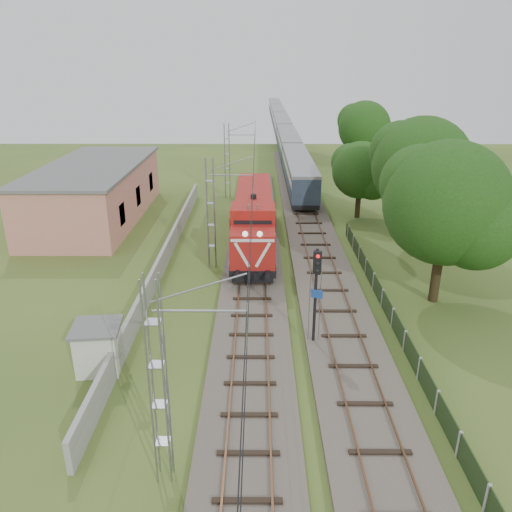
{
  "coord_description": "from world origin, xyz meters",
  "views": [
    {
      "loc": [
        0.35,
        -22.01,
        14.18
      ],
      "look_at": [
        0.23,
        8.46,
        2.2
      ],
      "focal_mm": 35.0,
      "sensor_mm": 36.0,
      "label": 1
    }
  ],
  "objects_px": {
    "locomotive": "(254,217)",
    "signal_post": "(316,281)",
    "coach_rake": "(282,125)",
    "relay_hut": "(98,347)"
  },
  "relations": [
    {
      "from": "signal_post",
      "to": "coach_rake",
      "type": "bearing_deg",
      "value": 88.74
    },
    {
      "from": "locomotive",
      "to": "relay_hut",
      "type": "xyz_separation_m",
      "value": [
        -7.4,
        -17.94,
        -1.13
      ]
    },
    {
      "from": "signal_post",
      "to": "relay_hut",
      "type": "height_order",
      "value": "signal_post"
    },
    {
      "from": "signal_post",
      "to": "relay_hut",
      "type": "relative_size",
      "value": 2.2
    },
    {
      "from": "coach_rake",
      "to": "signal_post",
      "type": "relative_size",
      "value": 19.35
    },
    {
      "from": "relay_hut",
      "to": "signal_post",
      "type": "bearing_deg",
      "value": 11.05
    },
    {
      "from": "locomotive",
      "to": "signal_post",
      "type": "xyz_separation_m",
      "value": [
        3.31,
        -15.85,
        1.45
      ]
    },
    {
      "from": "locomotive",
      "to": "coach_rake",
      "type": "bearing_deg",
      "value": 85.31
    },
    {
      "from": "locomotive",
      "to": "relay_hut",
      "type": "relative_size",
      "value": 7.16
    },
    {
      "from": "signal_post",
      "to": "relay_hut",
      "type": "bearing_deg",
      "value": -168.95
    }
  ]
}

